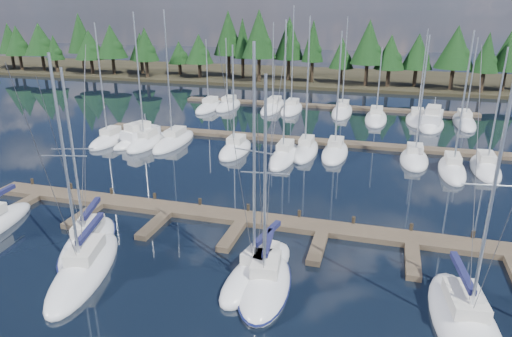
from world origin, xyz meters
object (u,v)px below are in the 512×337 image
(main_dock, at_px, (242,222))
(motor_yacht_right, at_px, (432,123))
(front_sailboat_4, at_px, (265,283))
(front_sailboat_1, at_px, (88,243))
(motor_yacht_left, at_px, (141,139))
(front_sailboat_5, at_px, (465,322))
(front_sailboat_2, at_px, (85,269))
(front_sailboat_3, at_px, (258,271))

(main_dock, distance_m, motor_yacht_right, 38.04)
(front_sailboat_4, xyz_separation_m, motor_yacht_right, (11.96, 41.96, 0.22))
(main_dock, xyz_separation_m, motor_yacht_right, (15.69, 34.66, 0.30))
(front_sailboat_1, xyz_separation_m, motor_yacht_left, (-9.00, 23.14, 0.18))
(front_sailboat_4, xyz_separation_m, motor_yacht_left, (-21.64, 24.41, 0.17))
(front_sailboat_4, xyz_separation_m, front_sailboat_5, (10.56, -0.52, 0.00))
(front_sailboat_5, bearing_deg, front_sailboat_2, -177.22)
(front_sailboat_5, bearing_deg, motor_yacht_left, 142.26)
(motor_yacht_right, bearing_deg, motor_yacht_left, -152.41)
(front_sailboat_3, bearing_deg, motor_yacht_left, 131.83)
(front_sailboat_4, bearing_deg, main_dock, 117.07)
(front_sailboat_1, height_order, front_sailboat_5, front_sailboat_5)
(front_sailboat_3, xyz_separation_m, motor_yacht_right, (12.71, 40.89, 0.20))
(front_sailboat_4, height_order, motor_yacht_right, front_sailboat_4)
(front_sailboat_2, relative_size, front_sailboat_5, 0.97)
(front_sailboat_1, height_order, front_sailboat_4, front_sailboat_4)
(main_dock, bearing_deg, motor_yacht_right, 65.64)
(front_sailboat_3, relative_size, front_sailboat_5, 1.01)
(front_sailboat_4, bearing_deg, front_sailboat_1, 174.28)
(front_sailboat_4, bearing_deg, motor_yacht_right, 74.10)
(main_dock, relative_size, front_sailboat_4, 3.37)
(front_sailboat_5, bearing_deg, front_sailboat_3, 171.99)
(main_dock, xyz_separation_m, front_sailboat_3, (2.98, -6.23, 0.10))
(main_dock, bearing_deg, front_sailboat_1, -145.85)
(front_sailboat_3, xyz_separation_m, front_sailboat_5, (11.31, -1.59, -0.02))
(front_sailboat_1, relative_size, front_sailboat_4, 0.98)
(motor_yacht_left, bearing_deg, main_dock, -43.67)
(main_dock, distance_m, front_sailboat_4, 8.21)
(front_sailboat_3, distance_m, motor_yacht_left, 31.32)
(front_sailboat_2, distance_m, front_sailboat_3, 10.48)
(front_sailboat_2, relative_size, front_sailboat_4, 1.07)
(main_dock, xyz_separation_m, front_sailboat_1, (-8.91, -6.04, 0.07))
(main_dock, xyz_separation_m, front_sailboat_2, (-7.16, -8.87, 0.08))
(front_sailboat_4, height_order, front_sailboat_5, front_sailboat_5)
(front_sailboat_5, height_order, motor_yacht_left, front_sailboat_5)
(front_sailboat_3, distance_m, front_sailboat_4, 1.31)
(front_sailboat_5, bearing_deg, main_dock, 151.30)
(front_sailboat_5, bearing_deg, motor_yacht_right, 88.11)
(main_dock, height_order, front_sailboat_1, front_sailboat_1)
(main_dock, xyz_separation_m, front_sailboat_4, (3.73, -7.31, 0.08))
(main_dock, xyz_separation_m, motor_yacht_left, (-17.91, 17.10, 0.25))
(motor_yacht_left, height_order, motor_yacht_right, motor_yacht_right)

